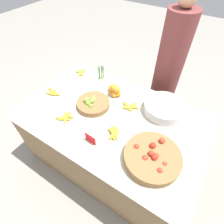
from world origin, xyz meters
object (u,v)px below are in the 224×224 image
lime_bowl (93,103)px  price_sign (90,139)px  vendor_person (166,76)px  tomato_basket (152,157)px  metal_bowl (164,108)px

lime_bowl → price_sign: 0.44m
vendor_person → price_sign: bearing=-99.7°
lime_bowl → tomato_basket: bearing=-17.8°
tomato_basket → metal_bowl: 0.56m
lime_bowl → price_sign: bearing=-56.1°
lime_bowl → price_sign: size_ratio=2.96×
tomato_basket → lime_bowl: bearing=162.2°
metal_bowl → price_sign: 0.78m
metal_bowl → price_sign: (-0.39, -0.67, -0.00)m
price_sign → vendor_person: (0.21, 1.24, -0.03)m
vendor_person → lime_bowl: bearing=-117.6°
lime_bowl → tomato_basket: (0.75, -0.24, 0.01)m
tomato_basket → vendor_person: 1.15m
tomato_basket → price_sign: (-0.51, -0.12, 0.00)m
lime_bowl → vendor_person: vendor_person is taller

